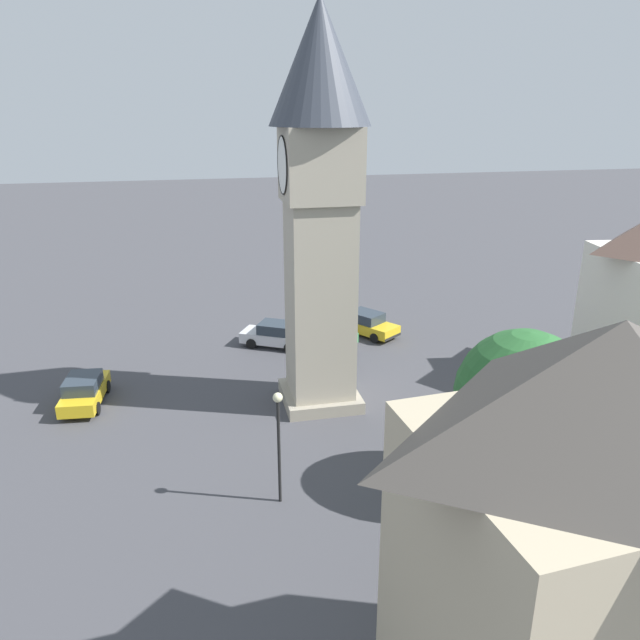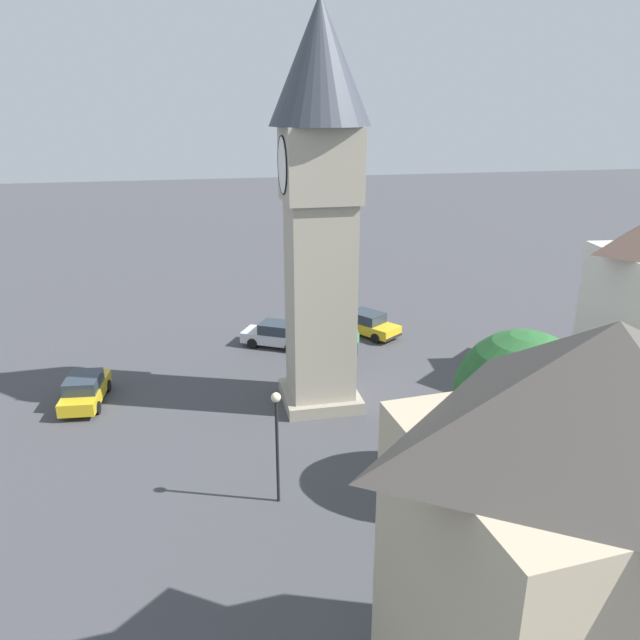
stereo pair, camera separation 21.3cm
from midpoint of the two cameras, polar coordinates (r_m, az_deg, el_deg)
The scene contains 10 objects.
ground_plane at distance 31.22m, azimuth 0.20°, elevation -7.60°, with size 200.00×200.00×0.00m, color #424247.
clock_tower at distance 27.98m, azimuth 0.22°, elevation 12.76°, with size 4.49×4.49×18.80m.
car_blue_kerb at distance 39.72m, azimuth 4.67°, elevation -0.36°, with size 4.34×3.77×1.53m.
car_silver_kerb at distance 32.82m, azimuth -20.96°, elevation -6.10°, with size 4.26×2.08×1.53m.
car_red_corner at distance 31.39m, azimuth 20.12°, elevation -7.18°, with size 2.45×4.38×1.53m.
car_white_side at distance 37.87m, azimuth -3.96°, elevation -1.35°, with size 3.48×4.43×1.53m.
pedestrian at distance 36.32m, azimuth 3.55°, elevation -1.86°, with size 0.40×0.46×1.69m.
tree at distance 23.50m, azimuth 18.57°, elevation -6.86°, with size 4.97×4.97×6.70m.
building_corner_back at distance 14.42m, azimuth 23.40°, elevation -20.09°, with size 6.15×7.53×10.66m.
lamp_post at distance 22.54m, azimuth -3.79°, elevation -10.15°, with size 0.36×0.36×4.56m.
Camera 2 is at (27.19, -5.69, 14.25)m, focal length 34.20 mm.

